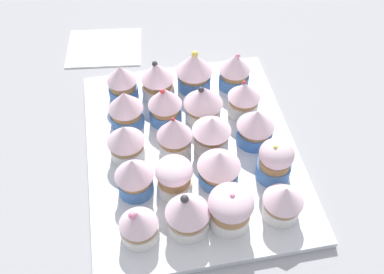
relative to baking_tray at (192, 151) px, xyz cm
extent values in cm
cube|color=#9E9EA3|center=(0.00, 0.00, -2.10)|extent=(180.00, 180.00, 3.00)
cube|color=silver|center=(0.00, 0.00, 0.00)|extent=(41.08, 34.05, 1.20)
cylinder|color=white|center=(-14.35, -10.44, 1.80)|extent=(5.34, 5.34, 2.40)
cylinder|color=#AD7F51|center=(-14.35, -10.44, 3.56)|extent=(5.01, 5.01, 1.13)
cone|color=silver|center=(-14.35, -10.44, 5.65)|extent=(5.82, 5.82, 3.05)
cylinder|color=#477AC6|center=(-7.49, -11.37, 2.00)|extent=(5.27, 5.27, 2.79)
cylinder|color=#AD7F51|center=(-7.49, -11.37, 4.07)|extent=(4.77, 4.77, 1.35)
ellipsoid|color=silver|center=(-7.49, -11.37, 5.93)|extent=(5.29, 5.29, 3.97)
sphere|color=#EAD64C|center=(-7.68, -10.86, 7.82)|extent=(0.66, 0.66, 0.66)
cylinder|color=#477AC6|center=(0.13, -10.45, 1.81)|extent=(5.89, 5.89, 2.42)
cylinder|color=#AD7F51|center=(0.13, -10.45, 3.60)|extent=(5.25, 5.25, 1.16)
cone|color=silver|center=(0.13, -10.45, 5.88)|extent=(6.15, 6.15, 3.40)
cylinder|color=white|center=(6.57, -10.23, 1.99)|extent=(5.25, 5.25, 2.78)
cylinder|color=#AD7F51|center=(6.57, -10.23, 3.89)|extent=(5.02, 5.02, 1.03)
cone|color=silver|center=(6.57, -10.23, 5.87)|extent=(5.56, 5.56, 2.91)
sphere|color=red|center=(7.05, -10.19, 7.23)|extent=(0.64, 0.64, 0.64)
cylinder|color=#477AC6|center=(13.56, -10.35, 1.87)|extent=(5.51, 5.51, 2.55)
cylinder|color=#AD7F51|center=(13.56, -10.35, 3.78)|extent=(4.91, 4.91, 1.26)
cone|color=silver|center=(13.56, -10.35, 6.07)|extent=(5.70, 5.70, 3.32)
sphere|color=pink|center=(13.50, -10.70, 7.61)|extent=(0.77, 0.77, 0.77)
cylinder|color=white|center=(-14.28, -2.78, 1.87)|extent=(5.82, 5.82, 2.53)
cylinder|color=#AD7F51|center=(-14.28, -2.78, 3.80)|extent=(5.58, 5.58, 1.34)
ellipsoid|color=silver|center=(-14.28, -2.78, 5.63)|extent=(6.38, 6.38, 3.86)
sphere|color=pink|center=(-14.39, -2.81, 7.44)|extent=(0.78, 0.78, 0.78)
cylinder|color=#477AC6|center=(-6.77, -2.85, 1.71)|extent=(6.15, 6.15, 2.23)
cylinder|color=#AD7F51|center=(-6.77, -2.85, 3.53)|extent=(5.68, 5.68, 1.39)
cone|color=silver|center=(-6.77, -2.85, 5.78)|extent=(6.61, 6.61, 3.10)
cylinder|color=white|center=(0.49, -3.17, 1.95)|extent=(5.70, 5.70, 2.69)
cylinder|color=#AD7F51|center=(0.49, -3.17, 3.94)|extent=(5.10, 5.10, 1.29)
cone|color=silver|center=(0.49, -3.17, 5.99)|extent=(6.30, 6.30, 2.81)
cylinder|color=white|center=(6.84, -3.20, 1.72)|extent=(6.16, 6.16, 2.24)
cylinder|color=#AD7F51|center=(6.84, -3.20, 3.36)|extent=(5.87, 5.87, 1.04)
cone|color=silver|center=(6.84, -3.20, 5.66)|extent=(6.76, 6.76, 3.58)
sphere|color=#333338|center=(6.63, -2.74, 7.30)|extent=(1.00, 1.00, 1.00)
cylinder|color=#477AC6|center=(14.67, -3.10, 1.93)|extent=(6.16, 6.16, 2.65)
cylinder|color=#AD7F51|center=(14.67, -3.10, 3.77)|extent=(5.75, 5.75, 1.05)
cone|color=silver|center=(14.67, -3.10, 6.24)|extent=(6.65, 6.65, 3.89)
sphere|color=#EAD64C|center=(14.85, -3.26, 8.01)|extent=(1.19, 1.19, 1.19)
cylinder|color=white|center=(-13.91, 3.19, 1.72)|extent=(6.02, 6.02, 2.25)
cylinder|color=#AD7F51|center=(-13.91, 3.19, 3.60)|extent=(5.38, 5.38, 1.51)
cone|color=silver|center=(-13.91, 3.19, 6.21)|extent=(6.35, 6.35, 3.69)
sphere|color=#333338|center=(-13.92, 3.59, 7.88)|extent=(1.16, 1.16, 1.16)
cylinder|color=white|center=(-7.24, 4.04, 1.72)|extent=(5.44, 5.44, 2.24)
cylinder|color=#AD7F51|center=(-7.24, 4.04, 3.60)|extent=(4.90, 4.90, 1.51)
ellipsoid|color=silver|center=(-7.24, 4.04, 5.29)|extent=(5.60, 5.60, 3.11)
cylinder|color=white|center=(0.48, 2.79, 1.96)|extent=(5.23, 5.23, 2.72)
cylinder|color=#AD7F51|center=(0.48, 2.79, 3.98)|extent=(4.82, 4.82, 1.33)
cone|color=silver|center=(0.48, 2.79, 6.55)|extent=(5.66, 5.66, 3.80)
sphere|color=red|center=(0.47, 2.93, 8.35)|extent=(0.62, 0.62, 0.62)
cylinder|color=#477AC6|center=(7.35, 3.25, 1.79)|extent=(5.55, 5.55, 2.38)
cylinder|color=#AD7F51|center=(7.35, 3.25, 3.66)|extent=(5.05, 5.05, 1.36)
cone|color=silver|center=(7.35, 3.25, 6.11)|extent=(5.76, 5.76, 3.55)
sphere|color=red|center=(6.86, 3.60, 7.77)|extent=(0.78, 0.78, 0.78)
cylinder|color=white|center=(13.58, 3.64, 1.85)|extent=(5.87, 5.87, 2.50)
cylinder|color=#AD7F51|center=(13.58, 3.64, 3.86)|extent=(5.24, 5.24, 1.51)
cone|color=silver|center=(13.58, 3.64, 6.19)|extent=(5.92, 5.92, 3.16)
sphere|color=#333338|center=(14.02, 3.90, 7.62)|extent=(1.00, 1.00, 1.00)
cylinder|color=white|center=(-14.16, 10.07, 1.71)|extent=(5.46, 5.46, 2.21)
cylinder|color=#AD7F51|center=(-14.16, 10.07, 3.33)|extent=(4.90, 4.90, 1.03)
cone|color=silver|center=(-14.16, 10.07, 5.30)|extent=(5.46, 5.46, 2.91)
sphere|color=pink|center=(-14.37, 10.67, 6.59)|extent=(1.08, 1.08, 1.08)
cylinder|color=#477AC6|center=(-6.45, 9.82, 1.98)|extent=(5.30, 5.30, 2.77)
cylinder|color=#AD7F51|center=(-6.45, 9.82, 3.96)|extent=(5.07, 5.07, 1.19)
cone|color=silver|center=(-6.45, 9.82, 6.30)|extent=(5.80, 5.80, 3.49)
cylinder|color=white|center=(0.65, 10.44, 1.72)|extent=(5.46, 5.46, 2.24)
cylinder|color=#AD7F51|center=(0.65, 10.44, 3.48)|extent=(5.12, 5.12, 1.30)
cone|color=silver|center=(0.65, 10.44, 5.81)|extent=(5.98, 5.98, 3.35)
cylinder|color=#477AC6|center=(7.73, 9.81, 1.79)|extent=(5.74, 5.74, 2.38)
cylinder|color=#AD7F51|center=(7.73, 9.81, 3.60)|extent=(5.33, 5.33, 1.23)
cone|color=silver|center=(7.73, 9.81, 5.98)|extent=(5.87, 5.87, 3.53)
cylinder|color=#477AC6|center=(14.06, 9.88, 1.89)|extent=(5.22, 5.22, 2.57)
cylinder|color=#AD7F51|center=(14.06, 9.88, 3.96)|extent=(4.62, 4.62, 1.59)
cone|color=silver|center=(14.06, 9.88, 6.33)|extent=(5.30, 5.30, 3.14)
cube|color=white|center=(30.49, 12.72, -0.30)|extent=(13.68, 16.27, 0.60)
camera|label=1|loc=(-45.72, 8.51, 58.33)|focal=42.14mm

